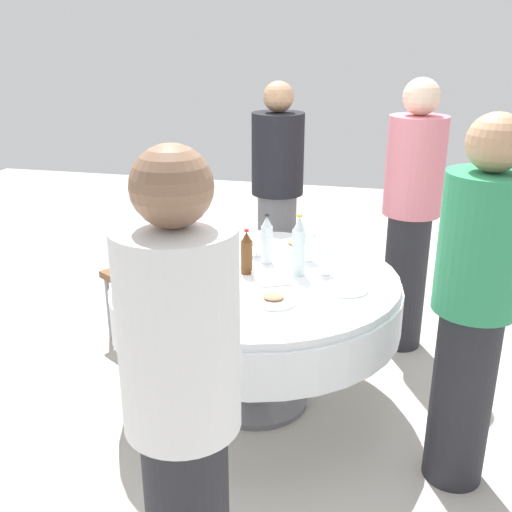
% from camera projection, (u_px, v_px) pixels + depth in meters
% --- Properties ---
extents(ground_plane, '(10.00, 10.00, 0.00)m').
position_uv_depth(ground_plane, '(256.00, 400.00, 3.31)').
color(ground_plane, '#B7B2A8').
extents(dining_table, '(1.47, 1.47, 0.74)m').
position_uv_depth(dining_table, '(256.00, 301.00, 3.10)').
color(dining_table, white).
rests_on(dining_table, ground_plane).
extents(bottle_green_east, '(0.07, 0.07, 0.30)m').
position_uv_depth(bottle_green_east, '(177.00, 228.00, 3.34)').
color(bottle_green_east, '#2D6B38').
rests_on(bottle_green_east, dining_table).
extents(bottle_clear_outer, '(0.06, 0.06, 0.27)m').
position_uv_depth(bottle_clear_outer, '(267.00, 240.00, 3.18)').
color(bottle_clear_outer, silver).
rests_on(bottle_clear_outer, dining_table).
extents(bottle_brown_rear, '(0.06, 0.06, 0.23)m').
position_uv_depth(bottle_brown_rear, '(247.00, 253.00, 3.04)').
color(bottle_brown_rear, '#593314').
rests_on(bottle_brown_rear, dining_table).
extents(bottle_clear_south, '(0.07, 0.07, 0.32)m').
position_uv_depth(bottle_clear_south, '(299.00, 247.00, 3.01)').
color(bottle_clear_south, silver).
rests_on(bottle_clear_south, dining_table).
extents(wine_glass_south, '(0.06, 0.06, 0.13)m').
position_uv_depth(wine_glass_south, '(223.00, 253.00, 3.09)').
color(wine_glass_south, white).
rests_on(wine_glass_south, dining_table).
extents(wine_glass_right, '(0.06, 0.06, 0.15)m').
position_uv_depth(wine_glass_right, '(173.00, 278.00, 2.74)').
color(wine_glass_right, white).
rests_on(wine_glass_right, dining_table).
extents(wine_glass_front, '(0.07, 0.07, 0.15)m').
position_uv_depth(wine_glass_front, '(325.00, 255.00, 3.02)').
color(wine_glass_front, white).
rests_on(wine_glass_front, dining_table).
extents(wine_glass_inner, '(0.07, 0.07, 0.16)m').
position_uv_depth(wine_glass_inner, '(308.00, 241.00, 3.20)').
color(wine_glass_inner, white).
rests_on(wine_glass_inner, dining_table).
extents(wine_glass_near, '(0.07, 0.07, 0.14)m').
position_uv_depth(wine_glass_near, '(257.00, 240.00, 3.28)').
color(wine_glass_near, white).
rests_on(wine_glass_near, dining_table).
extents(plate_near, '(0.22, 0.22, 0.04)m').
position_uv_depth(plate_near, '(296.00, 245.00, 3.45)').
color(plate_near, white).
rests_on(plate_near, dining_table).
extents(plate_mid, '(0.21, 0.21, 0.02)m').
position_uv_depth(plate_mid, '(346.00, 288.00, 2.87)').
color(plate_mid, white).
rests_on(plate_mid, dining_table).
extents(plate_far, '(0.22, 0.22, 0.04)m').
position_uv_depth(plate_far, '(273.00, 299.00, 2.74)').
color(plate_far, white).
rests_on(plate_far, dining_table).
extents(plate_north, '(0.24, 0.24, 0.02)m').
position_uv_depth(plate_north, '(212.00, 254.00, 3.32)').
color(plate_north, white).
rests_on(plate_north, dining_table).
extents(spoon_outer, '(0.12, 0.15, 0.00)m').
position_uv_depth(spoon_outer, '(227.00, 325.00, 2.52)').
color(spoon_outer, silver).
rests_on(spoon_outer, dining_table).
extents(folded_napkin, '(0.23, 0.23, 0.02)m').
position_uv_depth(folded_napkin, '(272.00, 278.00, 2.98)').
color(folded_napkin, white).
rests_on(folded_napkin, dining_table).
extents(person_east, '(0.34, 0.34, 1.64)m').
position_uv_depth(person_east, '(183.00, 412.00, 1.74)').
color(person_east, '#26262B').
rests_on(person_east, ground_plane).
extents(person_outer, '(0.34, 0.34, 1.66)m').
position_uv_depth(person_outer, '(411.00, 214.00, 3.61)').
color(person_outer, '#26262B').
rests_on(person_outer, ground_plane).
extents(person_rear, '(0.34, 0.34, 1.62)m').
position_uv_depth(person_rear, '(474.00, 304.00, 2.46)').
color(person_rear, '#26262B').
rests_on(person_rear, ground_plane).
extents(person_south, '(0.34, 0.34, 1.61)m').
position_uv_depth(person_south, '(277.00, 201.00, 4.01)').
color(person_south, slate).
rests_on(person_south, ground_plane).
extents(chair_front, '(0.55, 0.55, 0.87)m').
position_uv_depth(chair_front, '(150.00, 268.00, 3.75)').
color(chair_front, brown).
rests_on(chair_front, ground_plane).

